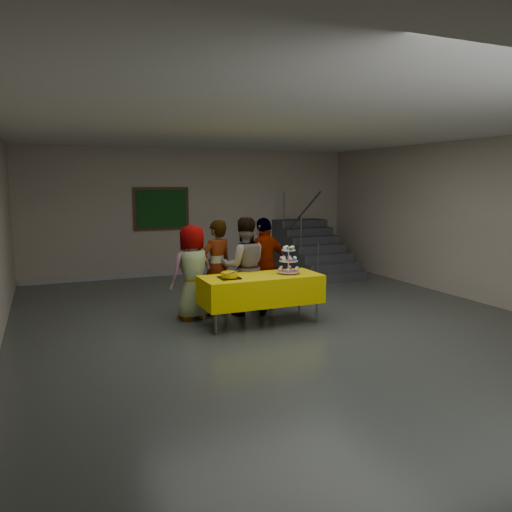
{
  "coord_description": "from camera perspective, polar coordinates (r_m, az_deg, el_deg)",
  "views": [
    {
      "loc": [
        -3.35,
        -6.68,
        2.19
      ],
      "look_at": [
        -0.3,
        0.51,
        1.05
      ],
      "focal_mm": 35.0,
      "sensor_mm": 36.0,
      "label": 1
    }
  ],
  "objects": [
    {
      "name": "staircase",
      "position": [
        12.5,
        6.19,
        0.44
      ],
      "size": [
        1.3,
        2.4,
        2.04
      ],
      "color": "#424447",
      "rests_on": "ground"
    },
    {
      "name": "schoolchild_a",
      "position": [
        8.13,
        -7.25,
        -1.83
      ],
      "size": [
        0.84,
        0.64,
        1.54
      ],
      "primitive_type": "imported",
      "rotation": [
        0.0,
        0.0,
        3.36
      ],
      "color": "slate",
      "rests_on": "ground"
    },
    {
      "name": "schoolchild_d",
      "position": [
        8.61,
        1.02,
        -0.94
      ],
      "size": [
        1.02,
        0.63,
        1.61
      ],
      "primitive_type": "imported",
      "rotation": [
        0.0,
        0.0,
        3.41
      ],
      "color": "slate",
      "rests_on": "ground"
    },
    {
      "name": "schoolchild_b",
      "position": [
        8.32,
        -4.51,
        -1.34
      ],
      "size": [
        0.67,
        0.55,
        1.6
      ],
      "primitive_type": "imported",
      "rotation": [
        0.0,
        0.0,
        3.46
      ],
      "color": "slate",
      "rests_on": "ground"
    },
    {
      "name": "noticeboard",
      "position": [
        11.93,
        -10.74,
        5.33
      ],
      "size": [
        1.3,
        0.05,
        1.0
      ],
      "color": "#472B16",
      "rests_on": "ground"
    },
    {
      "name": "schoolchild_c",
      "position": [
        8.32,
        -1.37,
        -1.19
      ],
      "size": [
        0.89,
        0.75,
        1.64
      ],
      "primitive_type": "imported",
      "rotation": [
        0.0,
        0.0,
        2.96
      ],
      "color": "slate",
      "rests_on": "ground"
    },
    {
      "name": "cupcake_stand",
      "position": [
        7.93,
        3.73,
        -0.71
      ],
      "size": [
        0.38,
        0.38,
        0.44
      ],
      "color": "silver",
      "rests_on": "bake_table"
    },
    {
      "name": "room_shell",
      "position": [
        7.49,
        3.62,
        7.83
      ],
      "size": [
        10.0,
        10.04,
        3.02
      ],
      "color": "#4C514C",
      "rests_on": "ground"
    },
    {
      "name": "bear_cake",
      "position": [
        7.53,
        -3.07,
        -2.13
      ],
      "size": [
        0.32,
        0.36,
        0.12
      ],
      "color": "black",
      "rests_on": "bake_table"
    },
    {
      "name": "bake_table",
      "position": [
        7.8,
        0.57,
        -3.79
      ],
      "size": [
        1.88,
        0.78,
        0.77
      ],
      "color": "#595960",
      "rests_on": "ground"
    }
  ]
}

